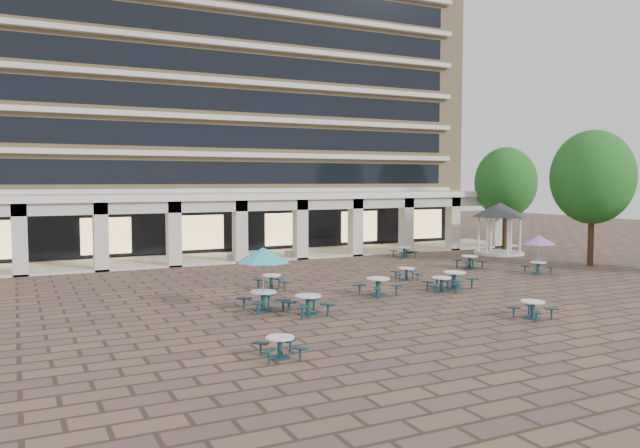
# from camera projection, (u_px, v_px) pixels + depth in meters

# --- Properties ---
(ground) EXTENTS (120.00, 120.00, 0.00)m
(ground) POSITION_uv_depth(u_px,v_px,m) (367.00, 291.00, 29.65)
(ground) COLOR brown
(ground) RESTS_ON ground
(apartment_building) EXTENTS (40.00, 15.50, 25.20)m
(apartment_building) POSITION_uv_depth(u_px,v_px,m) (212.00, 91.00, 51.57)
(apartment_building) COLOR tan
(apartment_building) RESTS_ON ground
(retail_arcade) EXTENTS (42.00, 6.60, 4.40)m
(retail_arcade) POSITION_uv_depth(u_px,v_px,m) (258.00, 213.00, 42.69)
(retail_arcade) COLOR white
(retail_arcade) RESTS_ON ground
(picnic_table_0) EXTENTS (1.54, 1.54, 0.64)m
(picnic_table_0) POSITION_uv_depth(u_px,v_px,m) (280.00, 345.00, 18.38)
(picnic_table_0) COLOR #163D43
(picnic_table_0) RESTS_ON ground
(picnic_table_1) EXTENTS (1.81, 1.81, 0.77)m
(picnic_table_1) POSITION_uv_depth(u_px,v_px,m) (308.00, 303.00, 24.34)
(picnic_table_1) COLOR #163D43
(picnic_table_1) RESTS_ON ground
(picnic_table_2) EXTENTS (1.70, 1.70, 0.67)m
(picnic_table_2) POSITION_uv_depth(u_px,v_px,m) (533.00, 308.00, 23.67)
(picnic_table_2) COLOR #163D43
(picnic_table_2) RESTS_ON ground
(picnic_table_3) EXTENTS (2.13, 2.13, 0.82)m
(picnic_table_3) POSITION_uv_depth(u_px,v_px,m) (454.00, 278.00, 30.28)
(picnic_table_3) COLOR #163D43
(picnic_table_3) RESTS_ON ground
(picnic_table_4) EXTENTS (2.20, 2.20, 2.54)m
(picnic_table_4) POSITION_uv_depth(u_px,v_px,m) (263.00, 257.00, 24.99)
(picnic_table_4) COLOR #163D43
(picnic_table_4) RESTS_ON ground
(picnic_table_5) EXTENTS (2.05, 2.05, 0.81)m
(picnic_table_5) POSITION_uv_depth(u_px,v_px,m) (378.00, 285.00, 28.39)
(picnic_table_5) COLOR #163D43
(picnic_table_5) RESTS_ON ground
(picnic_table_7) EXTENTS (1.73, 1.73, 0.65)m
(picnic_table_7) POSITION_uv_depth(u_px,v_px,m) (406.00, 273.00, 32.88)
(picnic_table_7) COLOR #163D43
(picnic_table_7) RESTS_ON ground
(picnic_table_9) EXTENTS (1.85, 1.85, 0.70)m
(picnic_table_9) POSITION_uv_depth(u_px,v_px,m) (441.00, 283.00, 29.33)
(picnic_table_9) COLOR #163D43
(picnic_table_9) RESTS_ON ground
(picnic_table_10) EXTENTS (1.85, 1.85, 0.74)m
(picnic_table_10) POSITION_uv_depth(u_px,v_px,m) (469.00, 261.00, 37.29)
(picnic_table_10) COLOR #163D43
(picnic_table_10) RESTS_ON ground
(picnic_table_11) EXTENTS (1.87, 1.87, 2.16)m
(picnic_table_11) POSITION_uv_depth(u_px,v_px,m) (539.00, 241.00, 34.95)
(picnic_table_11) COLOR #163D43
(picnic_table_11) RESTS_ON ground
(picnic_table_12) EXTENTS (1.76, 1.76, 0.72)m
(picnic_table_12) POSITION_uv_depth(u_px,v_px,m) (271.00, 281.00, 29.97)
(picnic_table_12) COLOR #163D43
(picnic_table_12) RESTS_ON ground
(picnic_table_13) EXTENTS (1.66, 1.66, 0.73)m
(picnic_table_13) POSITION_uv_depth(u_px,v_px,m) (404.00, 251.00, 42.45)
(picnic_table_13) COLOR #163D43
(picnic_table_13) RESTS_ON ground
(gazebo) EXTENTS (3.92, 3.92, 3.65)m
(gazebo) POSITION_uv_depth(u_px,v_px,m) (500.00, 216.00, 44.22)
(gazebo) COLOR beige
(gazebo) RESTS_ON ground
(tree_east_a) EXTENTS (5.00, 5.00, 8.33)m
(tree_east_a) POSITION_uv_depth(u_px,v_px,m) (593.00, 177.00, 38.00)
(tree_east_a) COLOR #3C2B18
(tree_east_a) RESTS_ON ground
(tree_east_c) EXTENTS (4.66, 4.66, 7.76)m
(tree_east_c) POSITION_uv_depth(u_px,v_px,m) (506.00, 183.00, 47.24)
(tree_east_c) COLOR #3C2B18
(tree_east_c) RESTS_ON ground
(planter_left) EXTENTS (1.50, 0.84, 1.34)m
(planter_left) POSITION_uv_depth(u_px,v_px,m) (240.00, 253.00, 40.29)
(planter_left) COLOR #969590
(planter_left) RESTS_ON ground
(planter_right) EXTENTS (1.50, 0.69, 1.25)m
(planter_right) POSITION_uv_depth(u_px,v_px,m) (296.00, 251.00, 42.06)
(planter_right) COLOR #969590
(planter_right) RESTS_ON ground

